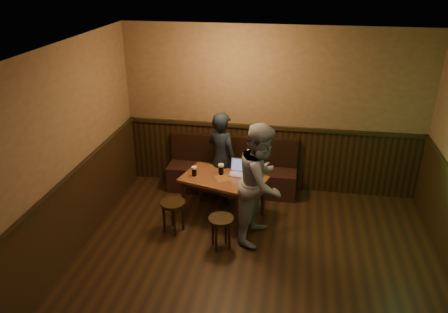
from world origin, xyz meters
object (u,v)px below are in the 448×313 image
pub_table (223,183)px  pint_mid (221,169)px  bench (232,174)px  laptop (240,170)px  stool_right (221,224)px  person_grey (261,183)px  pint_right (247,178)px  pint_left (194,171)px  stool_left (173,208)px  person_suit (222,158)px

pub_table → pint_mid: (-0.06, 0.11, 0.18)m
bench → laptop: size_ratio=6.59×
bench → stool_right: (0.11, -1.67, 0.07)m
person_grey → pint_right: bearing=48.0°
pint_left → laptop: size_ratio=0.48×
stool_left → pint_mid: pint_mid is taller
bench → pub_table: (-0.00, -0.86, 0.27)m
stool_left → laptop: bearing=39.9°
pub_table → pint_right: (0.37, -0.11, 0.17)m
laptop → pint_right: bearing=-59.5°
stool_right → person_grey: size_ratio=0.27×
pint_mid → person_grey: bearing=-39.9°
pint_mid → laptop: size_ratio=0.53×
bench → stool_left: bench is taller
pint_right → person_grey: size_ratio=0.10×
stool_left → person_grey: (1.26, 0.10, 0.47)m
pint_left → pint_right: size_ratio=0.96×
stool_right → pint_right: pint_right is taller
pint_right → pub_table: bearing=163.7°
stool_left → person_suit: size_ratio=0.32×
pub_table → stool_left: 0.87m
stool_right → pint_right: bearing=69.5°
bench → stool_left: (-0.66, -1.40, 0.08)m
bench → pint_mid: size_ratio=12.37×
pub_table → bench: bearing=105.5°
pint_mid → pint_right: 0.48m
pint_left → person_grey: bearing=-22.3°
stool_left → stool_right: size_ratio=1.04×
stool_right → person_grey: 0.79m
person_suit → person_grey: bearing=159.7°
stool_right → pint_mid: (-0.16, 0.92, 0.38)m
pint_left → pint_mid: (0.40, 0.12, 0.01)m
stool_left → person_grey: bearing=4.3°
person_grey → pub_table: bearing=66.5°
stool_right → pint_left: bearing=124.9°
pint_mid → pint_right: size_ratio=1.07×
stool_right → person_grey: person_grey is taller
pub_table → laptop: (0.22, 0.20, 0.15)m
pub_table → pint_left: 0.48m
bench → person_suit: bearing=-105.3°
pint_right → stool_right: bearing=-110.5°
laptop → pint_left: bearing=-158.1°
stool_right → pint_right: size_ratio=2.88×
bench → pint_left: 1.07m
bench → stool_right: 1.67m
pub_table → stool_left: pub_table is taller
stool_right → pub_table: bearing=97.5°
pint_right → pint_mid: bearing=152.7°
bench → stool_right: bearing=-86.4°
pint_mid → stool_left: bearing=-132.7°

